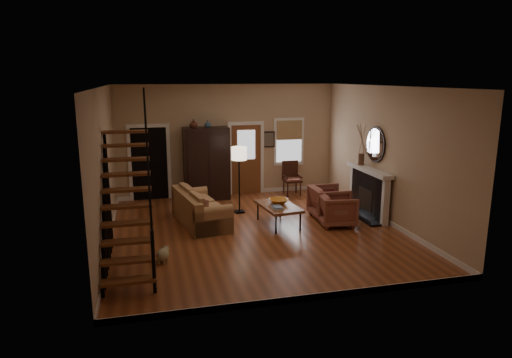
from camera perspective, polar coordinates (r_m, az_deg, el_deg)
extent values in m
plane|color=brown|center=(10.67, -0.01, -6.53)|extent=(7.00, 7.00, 0.00)
plane|color=white|center=(10.07, -0.01, 11.49)|extent=(7.00, 7.00, 0.00)
cube|color=tan|center=(13.62, -3.55, 4.82)|extent=(6.50, 0.04, 3.30)
cube|color=tan|center=(9.99, -18.43, 1.30)|extent=(0.04, 7.00, 3.30)
cube|color=tan|center=(11.45, 16.01, 2.84)|extent=(0.04, 7.00, 3.30)
cube|color=black|center=(13.65, -13.17, 1.97)|extent=(1.00, 0.36, 2.10)
cube|color=brown|center=(13.81, -1.25, 2.42)|extent=(0.90, 0.06, 2.10)
cube|color=silver|center=(14.07, 4.14, 4.65)|extent=(0.96, 0.06, 1.46)
cube|color=black|center=(12.04, 14.03, -1.81)|extent=(0.24, 1.60, 1.15)
cube|color=white|center=(11.88, 13.94, 1.09)|extent=(0.30, 1.95, 0.10)
cylinder|color=silver|center=(11.83, 14.66, 4.21)|extent=(0.05, 0.90, 0.90)
imported|color=#4C2619|center=(12.96, -7.82, 6.88)|extent=(0.24, 0.24, 0.25)
imported|color=#334C60|center=(13.01, -6.05, 6.86)|extent=(0.20, 0.20, 0.21)
imported|color=orange|center=(11.09, 2.85, -2.77)|extent=(0.45, 0.45, 0.11)
imported|color=maroon|center=(11.13, 10.12, -3.83)|extent=(0.94, 0.92, 0.76)
imported|color=maroon|center=(11.70, 9.09, -2.87)|extent=(0.90, 0.87, 0.81)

